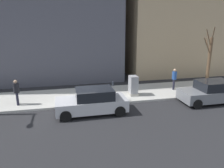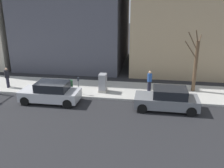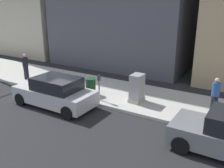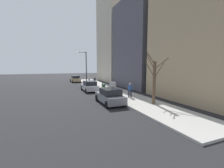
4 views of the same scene
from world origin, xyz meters
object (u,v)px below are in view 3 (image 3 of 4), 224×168
Objects in this scene: parking_meter at (99,85)px; pedestrian_midblock at (25,65)px; trash_bin at (91,86)px; pedestrian_near_meter at (215,93)px; utility_box at (137,88)px; parked_car_silver at (55,92)px.

pedestrian_midblock reaches higher than parking_meter.
pedestrian_near_meter is (1.05, -6.22, 0.49)m from trash_bin.
pedestrian_midblock is (0.58, 6.20, 0.11)m from parking_meter.
parking_meter is 0.81× the size of pedestrian_near_meter.
utility_box is at bearing -63.82° from parking_meter.
pedestrian_midblock is (0.13, 5.32, 0.49)m from trash_bin.
parked_car_silver is at bearing 133.13° from parking_meter.
trash_bin is (-0.40, 2.61, -0.25)m from utility_box.
pedestrian_near_meter is at bearing -66.89° from parked_car_silver.
utility_box is (0.85, -1.73, -0.13)m from parking_meter.
parking_meter is 1.93m from utility_box.
pedestrian_midblock reaches higher than utility_box.
pedestrian_near_meter is 1.00× the size of pedestrian_midblock.
pedestrian_near_meter is at bearing 82.24° from pedestrian_midblock.
trash_bin is at bearing -49.12° from pedestrian_near_meter.
pedestrian_near_meter is at bearing -80.42° from trash_bin.
utility_box is 7.94m from pedestrian_midblock.
parked_car_silver is 2.54× the size of pedestrian_midblock.
pedestrian_near_meter is (3.01, -6.95, 0.35)m from parked_car_silver.
trash_bin is 6.33m from pedestrian_near_meter.
parking_meter is (1.51, -1.61, 0.24)m from parked_car_silver.
trash_bin is (1.96, -0.72, -0.14)m from parked_car_silver.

